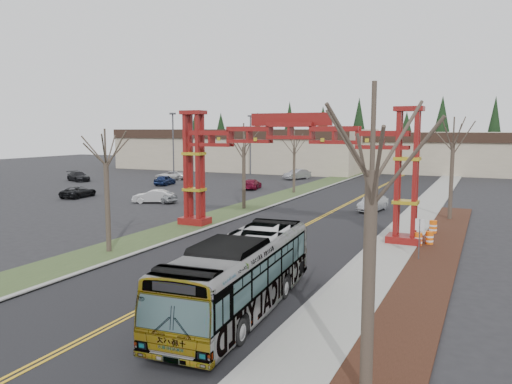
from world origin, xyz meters
The scene contains 35 objects.
ground centered at (0.00, 0.00, 0.00)m, with size 200.00×200.00×0.00m, color black.
road centered at (0.00, 25.00, 0.01)m, with size 12.00×110.00×0.02m, color black.
lane_line_left centered at (-0.12, 25.00, 0.03)m, with size 0.12×100.00×0.01m, color gold.
lane_line_right centered at (0.12, 25.00, 0.03)m, with size 0.12×100.00×0.01m, color gold.
curb_right centered at (6.15, 25.00, 0.07)m, with size 0.30×110.00×0.15m, color #969692.
sidewalk_right centered at (7.60, 25.00, 0.08)m, with size 2.60×110.00×0.14m, color gray.
landscape_strip centered at (10.20, 10.00, 0.06)m, with size 2.60×50.00×0.12m, color black.
grass_median centered at (-8.00, 25.00, 0.04)m, with size 4.00×110.00×0.08m, color #334422.
curb_left centered at (-6.15, 25.00, 0.07)m, with size 0.30×110.00×0.15m, color #969692.
gateway_arch centered at (0.00, 18.00, 5.98)m, with size 18.20×1.60×8.90m.
retail_building_west centered at (-30.00, 71.96, 3.76)m, with size 46.00×22.30×7.50m.
retail_building_east centered at (10.00, 79.95, 3.51)m, with size 38.00×20.30×7.00m.
conifer_treeline centered at (0.25, 92.00, 6.49)m, with size 116.10×5.60×13.00m.
transit_bus centered at (3.82, 2.67, 1.57)m, with size 2.64×11.29×3.15m, color #AAADB1.
silver_sedan centered at (3.27, 30.50, 0.71)m, with size 1.51×4.33×1.43m, color #A5A8AD.
parked_car_near_a centered at (-17.44, 26.86, 0.62)m, with size 1.45×3.61×1.23m, color #9B9EA2.
parked_car_near_b centered at (-18.14, 26.24, 0.68)m, with size 1.44×4.12×1.36m, color white.
parked_car_near_c centered at (-28.20, 26.17, 0.62)m, with size 2.06×4.48×1.24m, color black.
parked_car_mid_a centered at (-14.22, 41.34, 0.64)m, with size 1.78×4.38×1.27m, color maroon.
parked_car_mid_b centered at (-26.82, 40.43, 0.69)m, with size 1.62×4.04×1.38m, color #16234E.
parked_car_far_a centered at (-13.43, 55.42, 0.76)m, with size 1.62×4.64×1.53m, color gray.
parked_car_far_b centered at (-30.46, 47.10, 0.65)m, with size 2.14×4.65×1.29m, color white.
parked_car_far_c centered at (-41.32, 39.42, 0.70)m, with size 1.97×4.85×1.41m, color black.
bare_tree_median_near centered at (-8.00, 8.20, 5.45)m, with size 3.05×3.05×7.50m.
bare_tree_median_mid centered at (-8.00, 26.64, 5.80)m, with size 3.35×3.35×8.05m.
bare_tree_median_far centered at (-8.00, 39.85, 5.28)m, with size 3.09×3.09×7.35m.
bare_tree_right_near centered at (10.00, -1.85, 6.33)m, with size 3.50×3.50×8.68m.
bare_tree_right_far centered at (10.00, 28.72, 6.29)m, with size 3.24×3.24×8.48m.
light_pole_near centered at (-18.19, 33.86, 5.49)m, with size 0.82×0.41×9.49m.
light_pole_mid centered at (-29.60, 46.60, 5.73)m, with size 0.86×0.43×9.90m.
light_pole_far centered at (-23.19, 59.50, 5.67)m, with size 0.85×0.42×9.80m.
street_sign centered at (9.39, 14.13, 1.74)m, with size 0.53×0.25×2.42m.
barrel_south centered at (8.92, 17.64, 0.46)m, with size 0.50×0.50×0.92m.
barrel_mid centered at (9.52, 18.34, 0.47)m, with size 0.50×0.50×0.93m.
barrel_north centered at (9.35, 22.11, 0.51)m, with size 0.55×0.55×1.01m.
Camera 1 is at (12.78, -14.91, 7.44)m, focal length 35.00 mm.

